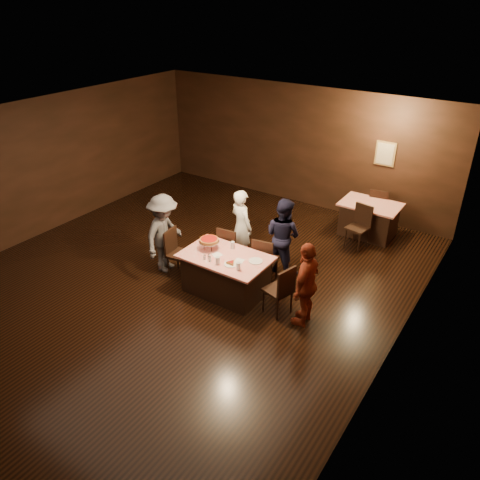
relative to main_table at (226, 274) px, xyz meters
The scene contains 22 objects.
room 2.03m from the main_table, 152.71° to the right, with size 10.00×10.04×3.02m.
main_table is the anchor object (origin of this frame).
back_table 3.94m from the main_table, 69.82° to the left, with size 1.30×0.90×0.77m, color red.
chair_far_left 0.85m from the main_table, 118.07° to the left, with size 0.42×0.42×0.95m, color black.
chair_far_right 0.85m from the main_table, 61.93° to the left, with size 0.42×0.42×0.95m, color black.
chair_end_left 1.10m from the main_table, behind, with size 0.42×0.42×0.95m, color black.
chair_end_right 1.10m from the main_table, ahead, with size 0.42×0.42×0.95m, color black.
chair_back_near 3.30m from the main_table, 65.62° to the left, with size 0.42×0.42×0.95m, color black.
chair_back_far 4.51m from the main_table, 72.45° to the left, with size 0.42×0.42×0.95m, color black.
diner_white_jacket 1.27m from the main_table, 109.90° to the left, with size 0.57×0.37×1.56m, color white.
diner_navy_hoodie 1.40m from the main_table, 68.78° to the left, with size 0.76×0.59×1.56m, color black.
diner_grey_knit 1.52m from the main_table, behind, with size 1.04×0.60×1.61m, color #545358.
diner_red_shirt 1.65m from the main_table, ahead, with size 0.89×0.37×1.52m, color #95341E.
pizza_stand 0.70m from the main_table, behind, with size 0.38×0.38×0.22m.
plate_with_slice 0.51m from the main_table, 35.75° to the right, with size 0.25×0.25×0.06m.
plate_empty 0.69m from the main_table, 15.26° to the left, with size 0.25×0.25×0.01m, color white.
glass_front_left 0.55m from the main_table, 80.54° to the right, with size 0.08×0.08×0.14m, color silver.
glass_front_right 0.69m from the main_table, 29.05° to the right, with size 0.08×0.08×0.14m, color silver.
glass_back 0.55m from the main_table, 99.46° to the left, with size 0.08×0.08×0.14m, color silver.
condiments 0.55m from the main_table, 122.43° to the right, with size 0.17×0.10×0.09m.
napkin_center 0.49m from the main_table, ahead, with size 0.16×0.16×0.01m, color white.
napkin_left 0.42m from the main_table, 161.57° to the right, with size 0.16×0.16×0.01m, color white.
Camera 1 is at (5.18, -5.40, 5.03)m, focal length 35.00 mm.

